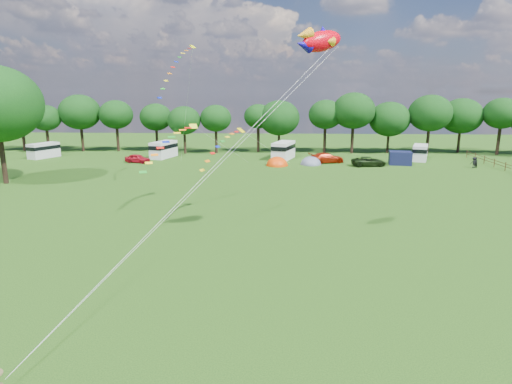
{
  "coord_description": "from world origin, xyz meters",
  "views": [
    {
      "loc": [
        1.3,
        -19.03,
        10.37
      ],
      "look_at": [
        0.0,
        8.0,
        4.0
      ],
      "focal_mm": 30.0,
      "sensor_mm": 36.0,
      "label": 1
    }
  ],
  "objects_px": {
    "campervan_b": "(164,149)",
    "tent_orange": "(277,165)",
    "fish_kite": "(318,41)",
    "campervan_a": "(44,150)",
    "campervan_c": "(283,150)",
    "car_d": "(369,161)",
    "walker_b": "(474,163)",
    "tent_greyblue": "(311,164)",
    "campervan_d": "(420,152)",
    "car_c": "(327,158)",
    "walker_a": "(475,162)",
    "car_a": "(138,158)"
  },
  "relations": [
    {
      "from": "campervan_b",
      "to": "tent_orange",
      "type": "xyz_separation_m",
      "value": [
        18.24,
        -6.67,
        -1.38
      ]
    },
    {
      "from": "fish_kite",
      "to": "campervan_a",
      "type": "bearing_deg",
      "value": 101.97
    },
    {
      "from": "campervan_c",
      "to": "campervan_a",
      "type": "bearing_deg",
      "value": 108.41
    },
    {
      "from": "campervan_b",
      "to": "car_d",
      "type": "bearing_deg",
      "value": -85.96
    },
    {
      "from": "campervan_b",
      "to": "walker_b",
      "type": "relative_size",
      "value": 3.78
    },
    {
      "from": "tent_greyblue",
      "to": "fish_kite",
      "type": "distance_m",
      "value": 37.51
    },
    {
      "from": "fish_kite",
      "to": "campervan_b",
      "type": "bearing_deg",
      "value": 83.66
    },
    {
      "from": "campervan_b",
      "to": "fish_kite",
      "type": "height_order",
      "value": "fish_kite"
    },
    {
      "from": "tent_orange",
      "to": "fish_kite",
      "type": "distance_m",
      "value": 36.48
    },
    {
      "from": "campervan_d",
      "to": "tent_orange",
      "type": "bearing_deg",
      "value": 125.42
    },
    {
      "from": "car_c",
      "to": "tent_greyblue",
      "type": "xyz_separation_m",
      "value": [
        -2.46,
        -1.57,
        -0.73
      ]
    },
    {
      "from": "campervan_d",
      "to": "tent_greyblue",
      "type": "xyz_separation_m",
      "value": [
        -17.17,
        -4.83,
        -1.25
      ]
    },
    {
      "from": "tent_greyblue",
      "to": "walker_b",
      "type": "bearing_deg",
      "value": -4.65
    },
    {
      "from": "campervan_c",
      "to": "walker_b",
      "type": "xyz_separation_m",
      "value": [
        26.36,
        -6.74,
        -0.7
      ]
    },
    {
      "from": "tent_orange",
      "to": "walker_a",
      "type": "relative_size",
      "value": 2.38
    },
    {
      "from": "car_c",
      "to": "campervan_c",
      "type": "distance_m",
      "value": 7.25
    },
    {
      "from": "car_a",
      "to": "tent_orange",
      "type": "relative_size",
      "value": 1.11
    },
    {
      "from": "campervan_a",
      "to": "fish_kite",
      "type": "relative_size",
      "value": 1.56
    },
    {
      "from": "campervan_a",
      "to": "walker_b",
      "type": "xyz_separation_m",
      "value": [
        64.76,
        -6.32,
        -0.51
      ]
    },
    {
      "from": "car_d",
      "to": "campervan_b",
      "type": "bearing_deg",
      "value": 71.19
    },
    {
      "from": "campervan_b",
      "to": "walker_a",
      "type": "relative_size",
      "value": 3.91
    },
    {
      "from": "walker_b",
      "to": "tent_greyblue",
      "type": "bearing_deg",
      "value": -9.01
    },
    {
      "from": "campervan_d",
      "to": "walker_a",
      "type": "height_order",
      "value": "campervan_d"
    },
    {
      "from": "tent_greyblue",
      "to": "walker_b",
      "type": "relative_size",
      "value": 2.24
    },
    {
      "from": "campervan_a",
      "to": "campervan_b",
      "type": "bearing_deg",
      "value": -63.49
    },
    {
      "from": "car_d",
      "to": "fish_kite",
      "type": "distance_m",
      "value": 37.85
    },
    {
      "from": "car_c",
      "to": "campervan_d",
      "type": "distance_m",
      "value": 15.08
    },
    {
      "from": "car_a",
      "to": "campervan_c",
      "type": "xyz_separation_m",
      "value": [
        21.82,
        4.57,
        0.81
      ]
    },
    {
      "from": "car_d",
      "to": "campervan_d",
      "type": "relative_size",
      "value": 0.93
    },
    {
      "from": "car_c",
      "to": "fish_kite",
      "type": "distance_m",
      "value": 38.97
    },
    {
      "from": "tent_greyblue",
      "to": "tent_orange",
      "type": "bearing_deg",
      "value": -167.55
    },
    {
      "from": "campervan_d",
      "to": "tent_greyblue",
      "type": "distance_m",
      "value": 17.88
    },
    {
      "from": "walker_a",
      "to": "car_c",
      "type": "bearing_deg",
      "value": -40.23
    },
    {
      "from": "car_d",
      "to": "walker_a",
      "type": "height_order",
      "value": "walker_a"
    },
    {
      "from": "tent_greyblue",
      "to": "car_c",
      "type": "bearing_deg",
      "value": 32.48
    },
    {
      "from": "campervan_c",
      "to": "campervan_d",
      "type": "relative_size",
      "value": 1.15
    },
    {
      "from": "walker_a",
      "to": "campervan_d",
      "type": "bearing_deg",
      "value": -80.4
    },
    {
      "from": "car_c",
      "to": "campervan_d",
      "type": "relative_size",
      "value": 0.96
    },
    {
      "from": "walker_b",
      "to": "campervan_a",
      "type": "bearing_deg",
      "value": -9.93
    },
    {
      "from": "campervan_c",
      "to": "walker_a",
      "type": "height_order",
      "value": "campervan_c"
    },
    {
      "from": "car_d",
      "to": "tent_orange",
      "type": "height_order",
      "value": "car_d"
    },
    {
      "from": "campervan_c",
      "to": "campervan_d",
      "type": "xyz_separation_m",
      "value": [
        21.1,
        -0.09,
        -0.19
      ]
    },
    {
      "from": "car_a",
      "to": "walker_b",
      "type": "distance_m",
      "value": 48.23
    },
    {
      "from": "fish_kite",
      "to": "walker_a",
      "type": "distance_m",
      "value": 43.79
    },
    {
      "from": "tent_orange",
      "to": "walker_a",
      "type": "xyz_separation_m",
      "value": [
        27.66,
        -0.47,
        0.71
      ]
    },
    {
      "from": "car_c",
      "to": "walker_b",
      "type": "height_order",
      "value": "walker_b"
    },
    {
      "from": "walker_b",
      "to": "fish_kite",
      "type": "bearing_deg",
      "value": 48.59
    },
    {
      "from": "campervan_b",
      "to": "campervan_c",
      "type": "xyz_separation_m",
      "value": [
        19.22,
        -0.67,
        0.06
      ]
    },
    {
      "from": "campervan_b",
      "to": "campervan_c",
      "type": "height_order",
      "value": "campervan_c"
    },
    {
      "from": "car_a",
      "to": "campervan_c",
      "type": "bearing_deg",
      "value": -62.42
    }
  ]
}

